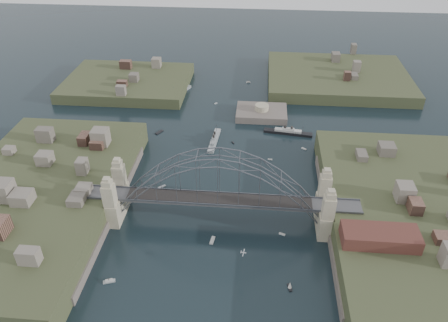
% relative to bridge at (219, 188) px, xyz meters
% --- Properties ---
extents(ground, '(500.00, 500.00, 0.00)m').
position_rel_bridge_xyz_m(ground, '(0.00, 0.00, -12.32)').
color(ground, black).
rests_on(ground, ground).
extents(bridge, '(84.00, 13.80, 24.60)m').
position_rel_bridge_xyz_m(bridge, '(0.00, 0.00, 0.00)').
color(bridge, '#4C4C4F').
rests_on(bridge, ground).
extents(shore_west, '(50.50, 90.00, 12.00)m').
position_rel_bridge_xyz_m(shore_west, '(-57.32, 0.00, -10.35)').
color(shore_west, '#3A4124').
rests_on(shore_west, ground).
extents(shore_east, '(50.50, 90.00, 12.00)m').
position_rel_bridge_xyz_m(shore_east, '(57.32, 0.00, -10.35)').
color(shore_east, '#3A4124').
rests_on(shore_east, ground).
extents(headland_nw, '(60.00, 45.00, 9.00)m').
position_rel_bridge_xyz_m(headland_nw, '(-55.00, 95.00, -11.82)').
color(headland_nw, '#3A4124').
rests_on(headland_nw, ground).
extents(headland_ne, '(70.00, 55.00, 9.50)m').
position_rel_bridge_xyz_m(headland_ne, '(50.00, 110.00, -11.57)').
color(headland_ne, '#3A4124').
rests_on(headland_ne, ground).
extents(fort_island, '(22.00, 16.00, 9.40)m').
position_rel_bridge_xyz_m(fort_island, '(12.00, 70.00, -12.66)').
color(fort_island, '#60554E').
rests_on(fort_island, ground).
extents(wharf_shed, '(20.00, 8.00, 4.00)m').
position_rel_bridge_xyz_m(wharf_shed, '(44.00, -14.00, -2.32)').
color(wharf_shed, '#592D26').
rests_on(wharf_shed, shore_east).
extents(finger_pier, '(4.00, 22.00, 1.40)m').
position_rel_bridge_xyz_m(finger_pier, '(39.00, -28.00, -11.62)').
color(finger_pier, '#4C4C4F').
rests_on(finger_pier, ground).
extents(naval_cruiser_near, '(3.55, 18.00, 5.37)m').
position_rel_bridge_xyz_m(naval_cruiser_near, '(-6.40, 46.14, -11.49)').
color(naval_cruiser_near, '#9BA2A4').
rests_on(naval_cruiser_near, ground).
extents(naval_cruiser_far, '(9.00, 16.54, 5.75)m').
position_rel_bridge_xyz_m(naval_cruiser_far, '(-27.93, 89.77, -11.43)').
color(naval_cruiser_far, '#9BA2A4').
rests_on(naval_cruiser_far, ground).
extents(ocean_liner, '(20.03, 5.50, 4.87)m').
position_rel_bridge_xyz_m(ocean_liner, '(23.13, 55.28, -11.57)').
color(ocean_liner, black).
rests_on(ocean_liner, ground).
extents(aeroplane, '(1.49, 2.73, 0.40)m').
position_rel_bridge_xyz_m(aeroplane, '(8.35, -20.76, -4.42)').
color(aeroplane, '#B3B7BB').
extents(small_boat_a, '(2.66, 2.50, 0.45)m').
position_rel_bridge_xyz_m(small_boat_a, '(-21.05, 14.92, -12.17)').
color(small_boat_a, beige).
rests_on(small_boat_a, ground).
extents(small_boat_b, '(1.66, 0.68, 0.45)m').
position_rel_bridge_xyz_m(small_boat_b, '(15.81, 35.11, -12.17)').
color(small_boat_b, beige).
rests_on(small_boat_b, ground).
extents(small_boat_c, '(1.51, 3.34, 0.45)m').
position_rel_bridge_xyz_m(small_boat_c, '(-1.00, -9.18, -12.17)').
color(small_boat_c, beige).
rests_on(small_boat_c, ground).
extents(small_boat_d, '(2.06, 1.82, 0.45)m').
position_rel_bridge_xyz_m(small_boat_d, '(28.95, 43.85, -12.17)').
color(small_boat_d, beige).
rests_on(small_boat_d, ground).
extents(small_boat_e, '(3.04, 4.11, 0.45)m').
position_rel_bridge_xyz_m(small_boat_e, '(-29.92, 51.59, -12.17)').
color(small_boat_e, beige).
rests_on(small_boat_e, ground).
extents(small_boat_f, '(1.21, 1.60, 0.45)m').
position_rel_bridge_xyz_m(small_boat_f, '(1.11, 45.99, -12.17)').
color(small_boat_f, beige).
rests_on(small_boat_f, ground).
extents(small_boat_g, '(1.30, 2.59, 2.38)m').
position_rel_bridge_xyz_m(small_boat_g, '(20.84, -24.55, -11.47)').
color(small_boat_g, beige).
rests_on(small_boat_g, ground).
extents(small_boat_h, '(1.60, 1.68, 0.45)m').
position_rel_bridge_xyz_m(small_boat_h, '(-9.38, 80.19, -12.17)').
color(small_boat_h, beige).
rests_on(small_boat_h, ground).
extents(small_boat_i, '(2.68, 1.51, 0.45)m').
position_rel_bridge_xyz_m(small_boat_i, '(34.37, 14.01, -12.17)').
color(small_boat_i, beige).
rests_on(small_boat_i, ground).
extents(small_boat_j, '(3.31, 2.01, 1.43)m').
position_rel_bridge_xyz_m(small_boat_j, '(-26.36, -26.72, -12.04)').
color(small_boat_j, beige).
rests_on(small_boat_j, ground).
extents(small_boat_k, '(2.25, 1.13, 1.43)m').
position_rel_bridge_xyz_m(small_boat_k, '(4.73, 105.82, -12.04)').
color(small_boat_k, beige).
rests_on(small_boat_k, ground).
extents(small_boat_l, '(0.93, 2.49, 0.45)m').
position_rel_bridge_xyz_m(small_boat_l, '(-37.88, 34.38, -12.17)').
color(small_boat_l, beige).
rests_on(small_boat_l, ground).
extents(small_boat_m, '(2.00, 1.27, 0.45)m').
position_rel_bridge_xyz_m(small_boat_m, '(19.35, -4.78, -12.17)').
color(small_boat_m, beige).
rests_on(small_boat_m, ground).
extents(small_boat_n, '(2.75, 1.17, 0.45)m').
position_rel_bridge_xyz_m(small_boat_n, '(32.08, 85.42, -12.17)').
color(small_boat_n, beige).
rests_on(small_boat_n, ground).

